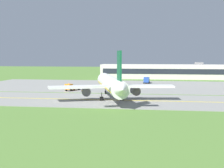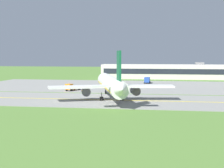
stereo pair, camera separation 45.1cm
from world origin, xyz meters
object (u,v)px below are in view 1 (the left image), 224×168
at_px(service_truck_baggage, 147,80).
at_px(service_truck_catering, 71,87).
at_px(airplane_lead, 111,84).
at_px(service_truck_pushback, 113,81).

xyz_separation_m(service_truck_baggage, service_truck_catering, (-22.59, -33.79, -0.35)).
bearing_deg(service_truck_catering, airplane_lead, -50.68).
relative_size(service_truck_baggage, service_truck_pushback, 1.00).
relative_size(airplane_lead, service_truck_pushback, 6.46).
bearing_deg(service_truck_catering, service_truck_baggage, 56.24).
distance_m(service_truck_baggage, service_truck_pushback, 13.73).
xyz_separation_m(airplane_lead, service_truck_baggage, (6.04, 53.99, -2.60)).
bearing_deg(service_truck_catering, service_truck_pushback, 73.49).
distance_m(service_truck_baggage, service_truck_catering, 40.64).
bearing_deg(service_truck_pushback, airplane_lead, -81.78).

